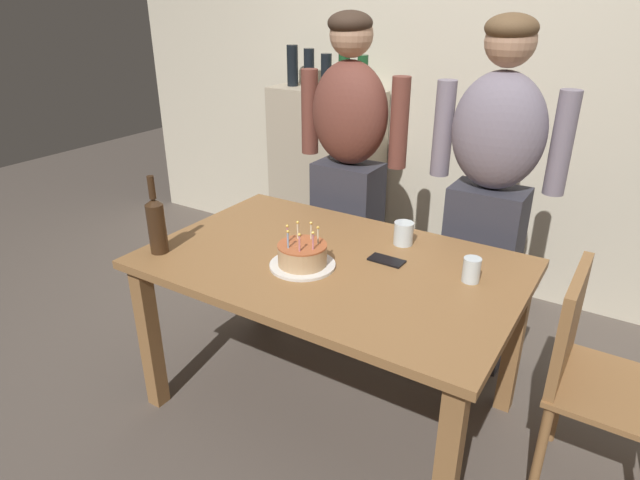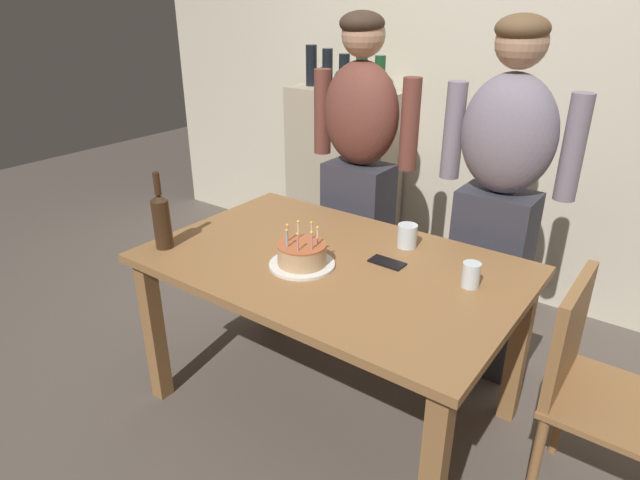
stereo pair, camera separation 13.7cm
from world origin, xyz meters
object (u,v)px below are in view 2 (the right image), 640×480
Objects in this scene: water_glass_far at (407,236)px; wine_bottle at (162,219)px; water_glass_near at (471,275)px; cell_phone at (387,262)px; birthday_cake at (302,256)px; person_man_bearded at (359,173)px; person_woman_cardigan at (499,202)px; dining_chair at (591,382)px.

wine_bottle reaches higher than water_glass_far.
water_glass_near is 0.95× the size of water_glass_far.
birthday_cake is at bearing -138.98° from cell_phone.
person_man_bearded reaches higher than wine_bottle.
water_glass_far is at bearing 95.35° from cell_phone.
person_man_bearded is at bearing 145.91° from water_glass_near.
person_woman_cardigan reaches higher than cell_phone.
water_glass_near is at bearing 90.32° from dining_chair.
person_woman_cardigan reaches higher than birthday_cake.
water_glass_far is 0.11× the size of dining_chair.
birthday_cake reaches higher than water_glass_near.
dining_chair is (1.06, 0.24, -0.27)m from birthday_cake.
person_woman_cardigan reaches higher than wine_bottle.
wine_bottle is 1.48m from person_woman_cardigan.
water_glass_near reaches higher than cell_phone.
water_glass_far reaches higher than cell_phone.
birthday_cake is 0.16× the size of person_man_bearded.
cell_phone is 0.09× the size of person_woman_cardigan.
person_woman_cardigan is (0.22, 0.60, 0.13)m from cell_phone.
dining_chair is (0.46, 0.00, -0.27)m from water_glass_near.
dining_chair is at bearing 2.64° from cell_phone.
wine_bottle is at bearing -143.36° from water_glass_far.
cell_phone is 0.80m from person_man_bearded.
wine_bottle is at bearing -151.97° from cell_phone.
water_glass_far is at bearing 154.05° from water_glass_near.
cell_phone is at bearing -176.98° from water_glass_near.
water_glass_far is 0.06× the size of person_man_bearded.
person_man_bearded is at bearing 66.32° from dining_chair.
person_man_bearded is at bearing 107.41° from birthday_cake.
birthday_cake is 1.83× the size of cell_phone.
cell_phone is at bearing -85.83° from water_glass_far.
water_glass_near is 0.53m from dining_chair.
water_glass_far is at bearing 36.64° from wine_bottle.
water_glass_far is 1.04m from wine_bottle.
water_glass_near is 0.06× the size of person_woman_cardigan.
person_woman_cardigan is (1.07, 1.03, 0.01)m from wine_bottle.
person_man_bearded reaches higher than cell_phone.
dining_chair reaches higher than water_glass_near.
dining_chair is at bearing -11.75° from water_glass_far.
birthday_cake is 2.64× the size of water_glass_far.
person_man_bearded reaches higher than birthday_cake.
birthday_cake reaches higher than dining_chair.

